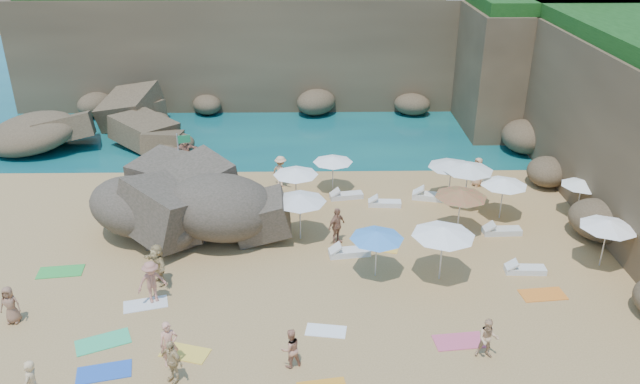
{
  "coord_description": "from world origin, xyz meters",
  "views": [
    {
      "loc": [
        1.58,
        -23.24,
        14.46
      ],
      "look_at": [
        2.0,
        3.0,
        2.0
      ],
      "focal_mm": 35.0,
      "sensor_mm": 36.0,
      "label": 1
    }
  ],
  "objects_px": {
    "parasol_2": "(452,164)",
    "person_stand_1": "(291,348)",
    "person_stand_4": "(477,172)",
    "flag_pole": "(181,157)",
    "person_stand_0": "(169,344)",
    "rock_outcrop": "(217,224)",
    "parasol_1": "(333,159)",
    "person_stand_3": "(337,226)",
    "person_stand_2": "(281,171)",
    "parasol_0": "(296,171)",
    "lounger_0": "(432,197)",
    "person_stand_5": "(186,151)"
  },
  "relations": [
    {
      "from": "person_stand_5",
      "to": "parasol_0",
      "type": "bearing_deg",
      "value": -50.99
    },
    {
      "from": "flag_pole",
      "to": "parasol_0",
      "type": "distance_m",
      "value": 6.05
    },
    {
      "from": "rock_outcrop",
      "to": "flag_pole",
      "type": "distance_m",
      "value": 4.35
    },
    {
      "from": "person_stand_1",
      "to": "parasol_1",
      "type": "bearing_deg",
      "value": -122.64
    },
    {
      "from": "person_stand_2",
      "to": "person_stand_5",
      "type": "distance_m",
      "value": 6.39
    },
    {
      "from": "flag_pole",
      "to": "parasol_1",
      "type": "xyz_separation_m",
      "value": [
        7.86,
        0.7,
        -0.44
      ]
    },
    {
      "from": "person_stand_1",
      "to": "person_stand_4",
      "type": "relative_size",
      "value": 0.9
    },
    {
      "from": "person_stand_4",
      "to": "person_stand_5",
      "type": "relative_size",
      "value": 0.84
    },
    {
      "from": "person_stand_1",
      "to": "person_stand_3",
      "type": "relative_size",
      "value": 0.83
    },
    {
      "from": "parasol_0",
      "to": "lounger_0",
      "type": "bearing_deg",
      "value": 6.12
    },
    {
      "from": "flag_pole",
      "to": "person_stand_4",
      "type": "distance_m",
      "value": 15.94
    },
    {
      "from": "flag_pole",
      "to": "person_stand_4",
      "type": "bearing_deg",
      "value": 4.62
    },
    {
      "from": "flag_pole",
      "to": "person_stand_0",
      "type": "distance_m",
      "value": 13.32
    },
    {
      "from": "parasol_0",
      "to": "person_stand_1",
      "type": "height_order",
      "value": "parasol_0"
    },
    {
      "from": "parasol_1",
      "to": "person_stand_0",
      "type": "height_order",
      "value": "parasol_1"
    },
    {
      "from": "person_stand_2",
      "to": "person_stand_3",
      "type": "relative_size",
      "value": 1.0
    },
    {
      "from": "person_stand_5",
      "to": "person_stand_0",
      "type": "bearing_deg",
      "value": -93.11
    },
    {
      "from": "person_stand_2",
      "to": "person_stand_4",
      "type": "bearing_deg",
      "value": -140.08
    },
    {
      "from": "person_stand_4",
      "to": "person_stand_5",
      "type": "distance_m",
      "value": 16.74
    },
    {
      "from": "parasol_1",
      "to": "lounger_0",
      "type": "height_order",
      "value": "parasol_1"
    },
    {
      "from": "person_stand_3",
      "to": "person_stand_0",
      "type": "bearing_deg",
      "value": -172.05
    },
    {
      "from": "rock_outcrop",
      "to": "person_stand_1",
      "type": "height_order",
      "value": "rock_outcrop"
    },
    {
      "from": "person_stand_2",
      "to": "flag_pole",
      "type": "bearing_deg",
      "value": 55.17
    },
    {
      "from": "person_stand_5",
      "to": "rock_outcrop",
      "type": "bearing_deg",
      "value": -80.96
    },
    {
      "from": "parasol_2",
      "to": "person_stand_5",
      "type": "bearing_deg",
      "value": 161.63
    },
    {
      "from": "parasol_1",
      "to": "parasol_2",
      "type": "bearing_deg",
      "value": -12.09
    },
    {
      "from": "person_stand_2",
      "to": "person_stand_4",
      "type": "height_order",
      "value": "person_stand_2"
    },
    {
      "from": "parasol_2",
      "to": "person_stand_3",
      "type": "distance_m",
      "value": 7.54
    },
    {
      "from": "flag_pole",
      "to": "lounger_0",
      "type": "bearing_deg",
      "value": -1.93
    },
    {
      "from": "lounger_0",
      "to": "parasol_2",
      "type": "bearing_deg",
      "value": 2.74
    },
    {
      "from": "flag_pole",
      "to": "rock_outcrop",
      "type": "bearing_deg",
      "value": -56.06
    },
    {
      "from": "person_stand_0",
      "to": "person_stand_1",
      "type": "bearing_deg",
      "value": -20.73
    },
    {
      "from": "parasol_0",
      "to": "person_stand_2",
      "type": "relative_size",
      "value": 1.29
    },
    {
      "from": "parasol_0",
      "to": "parasol_2",
      "type": "height_order",
      "value": "parasol_2"
    },
    {
      "from": "person_stand_4",
      "to": "person_stand_5",
      "type": "bearing_deg",
      "value": -133.69
    },
    {
      "from": "person_stand_2",
      "to": "person_stand_4",
      "type": "distance_m",
      "value": 10.79
    },
    {
      "from": "person_stand_1",
      "to": "person_stand_4",
      "type": "distance_m",
      "value": 17.56
    },
    {
      "from": "flag_pole",
      "to": "parasol_2",
      "type": "xyz_separation_m",
      "value": [
        13.89,
        -0.59,
        -0.19
      ]
    },
    {
      "from": "parasol_0",
      "to": "person_stand_5",
      "type": "xyz_separation_m",
      "value": [
        -6.58,
        5.44,
        -1.01
      ]
    },
    {
      "from": "parasol_2",
      "to": "person_stand_1",
      "type": "xyz_separation_m",
      "value": [
        -7.93,
        -12.65,
        -1.37
      ]
    },
    {
      "from": "person_stand_3",
      "to": "person_stand_4",
      "type": "distance_m",
      "value": 10.11
    },
    {
      "from": "parasol_1",
      "to": "person_stand_3",
      "type": "height_order",
      "value": "parasol_1"
    },
    {
      "from": "person_stand_2",
      "to": "rock_outcrop",
      "type": "bearing_deg",
      "value": 96.28
    },
    {
      "from": "person_stand_1",
      "to": "person_stand_4",
      "type": "xyz_separation_m",
      "value": [
        9.87,
        14.52,
        0.08
      ]
    },
    {
      "from": "parasol_2",
      "to": "lounger_0",
      "type": "xyz_separation_m",
      "value": [
        -0.85,
        0.16,
        -1.95
      ]
    },
    {
      "from": "person_stand_0",
      "to": "person_stand_5",
      "type": "relative_size",
      "value": 0.88
    },
    {
      "from": "rock_outcrop",
      "to": "parasol_2",
      "type": "height_order",
      "value": "parasol_2"
    },
    {
      "from": "person_stand_0",
      "to": "rock_outcrop",
      "type": "bearing_deg",
      "value": 70.05
    },
    {
      "from": "flag_pole",
      "to": "person_stand_0",
      "type": "relative_size",
      "value": 2.1
    },
    {
      "from": "person_stand_1",
      "to": "flag_pole",
      "type": "bearing_deg",
      "value": -90.66
    }
  ]
}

